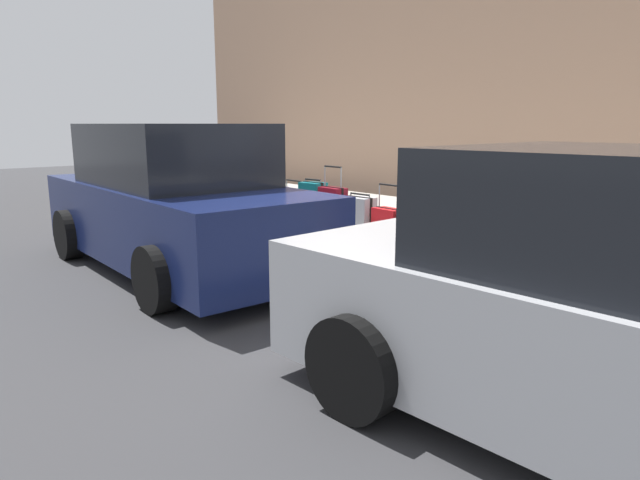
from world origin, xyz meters
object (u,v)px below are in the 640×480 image
object	(u,v)px
suitcase_teal_8	(313,209)
suitcase_olive_2	(501,251)
suitcase_black_4	(420,236)
fire_hydrant	(223,193)
suitcase_olive_9	(294,213)
suitcase_navy_10	(274,205)
suitcase_navy_3	(465,242)
suitcase_maroon_7	(333,214)
parked_car_navy_1	(175,203)
suitcase_red_5	(388,230)
suitcase_silver_6	(360,221)
suitcase_maroon_0	(615,270)
suitcase_teal_1	(562,261)
suitcase_black_11	(252,200)
bollard_post	(196,194)

from	to	relation	value
suitcase_teal_8	suitcase_olive_2	bearing A→B (deg)	178.88
suitcase_black_4	fire_hydrant	world-z (taller)	suitcase_black_4
suitcase_olive_9	suitcase_navy_10	xyz separation A→B (m)	(0.54, -0.04, 0.06)
suitcase_navy_3	suitcase_black_4	world-z (taller)	suitcase_black_4
suitcase_maroon_7	parked_car_navy_1	world-z (taller)	parked_car_navy_1
suitcase_red_5	suitcase_silver_6	distance (m)	0.49
suitcase_red_5	suitcase_navy_10	world-z (taller)	suitcase_navy_10
suitcase_maroon_7	fire_hydrant	size ratio (longest dim) A/B	1.34
suitcase_olive_2	suitcase_navy_3	size ratio (longest dim) A/B	1.32
parked_car_navy_1	fire_hydrant	bearing A→B (deg)	-42.25
suitcase_navy_3	suitcase_black_4	xyz separation A→B (m)	(0.54, 0.13, 0.00)
suitcase_maroon_0	parked_car_navy_1	distance (m)	4.71
suitcase_maroon_0	suitcase_teal_8	size ratio (longest dim) A/B	0.94
suitcase_teal_1	suitcase_black_11	world-z (taller)	suitcase_black_11
suitcase_navy_3	suitcase_maroon_7	xyz separation A→B (m)	(2.06, 0.12, 0.09)
suitcase_teal_1	suitcase_maroon_0	bearing A→B (deg)	167.72
suitcase_black_4	suitcase_olive_2	bearing A→B (deg)	179.93
suitcase_maroon_7	parked_car_navy_1	size ratio (longest dim) A/B	0.23
suitcase_teal_1	suitcase_black_4	bearing A→B (deg)	4.77
suitcase_red_5	suitcase_olive_9	bearing A→B (deg)	-1.84
suitcase_maroon_7	suitcase_navy_10	size ratio (longest dim) A/B	1.15
suitcase_teal_1	suitcase_olive_2	xyz separation A→B (m)	(0.58, 0.14, 0.02)
suitcase_teal_8	suitcase_navy_10	distance (m)	1.03
suitcase_navy_3	suitcase_black_11	xyz separation A→B (m)	(4.08, 0.05, 0.08)
suitcase_teal_1	bollard_post	size ratio (longest dim) A/B	0.86
suitcase_teal_8	bollard_post	xyz separation A→B (m)	(3.10, 0.14, -0.05)
suitcase_maroon_7	suitcase_navy_10	bearing A→B (deg)	-5.31
suitcase_navy_10	bollard_post	xyz separation A→B (m)	(2.08, 0.23, 0.02)
suitcase_silver_6	bollard_post	world-z (taller)	suitcase_silver_6
suitcase_teal_1	suitcase_silver_6	distance (m)	2.67
suitcase_olive_2	suitcase_navy_10	distance (m)	4.08
suitcase_red_5	suitcase_black_4	bearing A→B (deg)	176.01
suitcase_maroon_7	fire_hydrant	world-z (taller)	suitcase_maroon_7
suitcase_red_5	fire_hydrant	bearing A→B (deg)	-0.38
suitcase_black_4	parked_car_navy_1	xyz separation A→B (m)	(2.01, 2.10, 0.38)
suitcase_black_4	suitcase_black_11	xyz separation A→B (m)	(3.55, -0.07, 0.08)
suitcase_olive_2	bollard_post	xyz separation A→B (m)	(6.16, 0.09, 0.05)
suitcase_maroon_7	bollard_post	xyz separation A→B (m)	(3.58, 0.09, -0.04)
suitcase_maroon_7	fire_hydrant	bearing A→B (deg)	-1.23
suitcase_maroon_0	suitcase_black_11	size ratio (longest dim) A/B	0.77
suitcase_black_4	suitcase_red_5	size ratio (longest dim) A/B	1.00
suitcase_maroon_0	suitcase_olive_2	bearing A→B (deg)	1.00
bollard_post	suitcase_maroon_0	bearing A→B (deg)	-179.18
suitcase_olive_9	suitcase_teal_1	bearing A→B (deg)	-179.49
suitcase_olive_2	bollard_post	size ratio (longest dim) A/B	1.20
suitcase_maroon_0	suitcase_maroon_7	bearing A→B (deg)	0.25
suitcase_maroon_7	suitcase_red_5	bearing A→B (deg)	-177.91
suitcase_teal_1	suitcase_navy_3	xyz separation A→B (m)	(1.10, 0.01, 0.02)
suitcase_red_5	bollard_post	bearing A→B (deg)	1.56
suitcase_maroon_7	bollard_post	size ratio (longest dim) A/B	1.56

